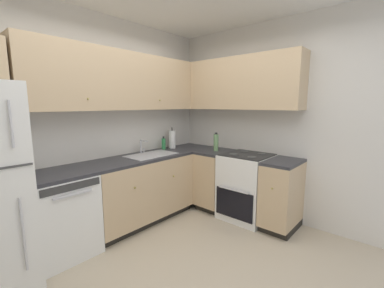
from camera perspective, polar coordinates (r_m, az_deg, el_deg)
ground_plane at (r=2.64m, az=-0.41°, el=-27.96°), size 3.46×3.10×0.02m
wall_back at (r=3.38m, az=-20.93°, el=4.31°), size 3.56×0.05×2.67m
wall_right at (r=3.62m, az=18.36°, el=4.72°), size 0.05×3.20×2.67m
dishwasher at (r=3.05m, az=-27.52°, el=-14.21°), size 0.60×0.63×0.86m
lower_cabinets_back at (r=3.51m, az=-11.57°, el=-10.23°), size 1.44×0.62×0.86m
countertop_back at (r=3.39m, az=-11.81°, el=-3.16°), size 2.64×0.60×0.03m
lower_cabinets_right at (r=3.62m, az=11.78°, el=-9.62°), size 0.62×1.41×0.86m
countertop_right at (r=3.51m, az=11.99°, el=-2.75°), size 0.60×1.41×0.03m
oven_range at (r=3.62m, az=12.32°, el=-9.31°), size 0.68×0.62×1.04m
upper_cabinets_back at (r=3.35m, az=-16.10°, el=13.56°), size 2.32×0.34×0.71m
upper_cabinets_right at (r=3.72m, az=9.28°, el=13.29°), size 0.32×1.96×0.71m
sink at (r=3.47m, az=-9.18°, el=-3.15°), size 0.67×0.40×0.10m
faucet at (r=3.61m, az=-11.28°, el=-0.24°), size 0.07×0.16×0.19m
soap_bottle at (r=3.88m, az=-6.48°, el=0.09°), size 0.06×0.06×0.20m
paper_towel_roll at (r=3.96m, az=-4.54°, el=1.08°), size 0.11×0.11×0.34m
oil_bottle at (r=3.74m, az=5.48°, el=0.40°), size 0.07×0.07×0.27m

